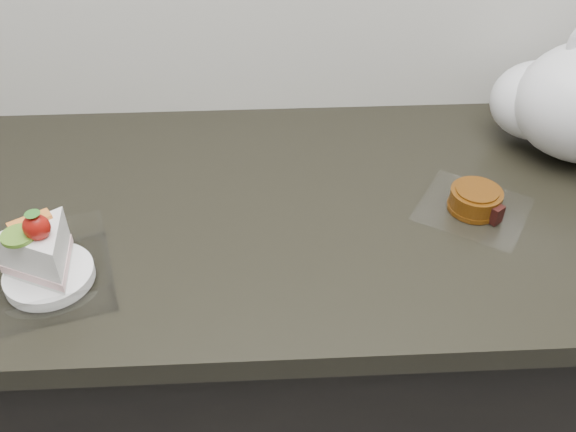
# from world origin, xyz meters

# --- Properties ---
(counter) EXTENTS (2.04, 0.64, 0.90)m
(counter) POSITION_xyz_m (0.00, 1.69, 0.45)
(counter) COLOR black
(counter) RESTS_ON ground
(cake_tray) EXTENTS (0.21, 0.21, 0.13)m
(cake_tray) POSITION_xyz_m (-0.36, 1.52, 0.94)
(cake_tray) COLOR white
(cake_tray) RESTS_ON counter
(mooncake_wrap) EXTENTS (0.22, 0.22, 0.04)m
(mooncake_wrap) POSITION_xyz_m (0.30, 1.66, 0.92)
(mooncake_wrap) COLOR white
(mooncake_wrap) RESTS_ON counter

